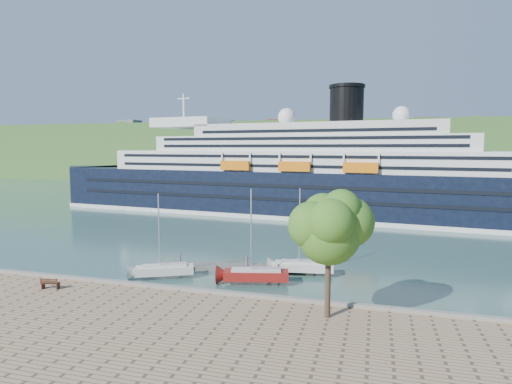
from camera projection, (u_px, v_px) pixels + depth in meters
name	position (u px, v px, depth m)	size (l,w,h in m)	color
ground	(167.00, 298.00, 39.95)	(400.00, 400.00, 0.00)	#315751
far_hillside	(331.00, 152.00, 177.47)	(400.00, 50.00, 24.00)	#325A24
quay_coping	(166.00, 287.00, 39.64)	(220.00, 0.50, 0.30)	slate
cruise_ship	(286.00, 152.00, 89.14)	(116.72, 17.00, 26.21)	black
park_bench	(50.00, 283.00, 39.46)	(1.73, 0.71, 1.11)	#3F2212
promenade_tree	(328.00, 249.00, 32.34)	(6.48, 6.48, 10.73)	#33641A
floating_pontoon	(230.00, 267.00, 49.55)	(17.58, 2.15, 0.39)	slate
sailboat_white_near	(164.00, 238.00, 45.54)	(6.78, 1.88, 8.75)	silver
sailboat_red	(256.00, 239.00, 43.47)	(7.29, 2.02, 9.41)	maroon
sailboat_white_far	(304.00, 234.00, 46.68)	(7.11, 1.97, 9.18)	silver
tender_launch	(321.00, 229.00, 68.56)	(6.67, 2.28, 1.84)	orange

